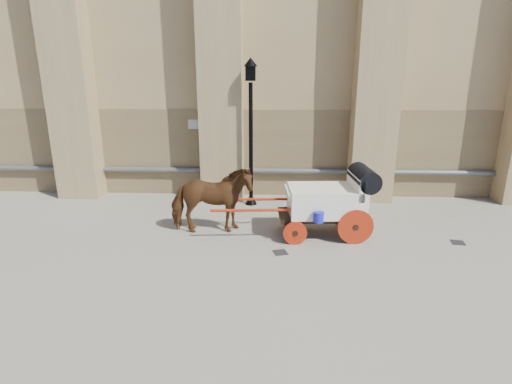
{
  "coord_description": "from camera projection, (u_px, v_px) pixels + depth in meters",
  "views": [
    {
      "loc": [
        0.76,
        -9.7,
        4.14
      ],
      "look_at": [
        0.29,
        0.36,
        1.17
      ],
      "focal_mm": 28.0,
      "sensor_mm": 36.0,
      "label": 1
    }
  ],
  "objects": [
    {
      "name": "ground",
      "position": [
        244.0,
        238.0,
        10.5
      ],
      "size": [
        90.0,
        90.0,
        0.0
      ],
      "primitive_type": "plane",
      "color": "slate",
      "rests_on": "ground"
    },
    {
      "name": "horse",
      "position": [
        211.0,
        200.0,
        10.63
      ],
      "size": [
        2.29,
        1.26,
        1.84
      ],
      "primitive_type": "imported",
      "rotation": [
        0.0,
        0.0,
        1.7
      ],
      "color": "#573115",
      "rests_on": "ground"
    },
    {
      "name": "carriage",
      "position": [
        331.0,
        199.0,
        10.46
      ],
      "size": [
        4.31,
        1.6,
        1.86
      ],
      "rotation": [
        0.0,
        0.0,
        0.07
      ],
      "color": "black",
      "rests_on": "ground"
    },
    {
      "name": "street_lamp",
      "position": [
        251.0,
        129.0,
        12.58
      ],
      "size": [
        0.43,
        0.43,
        4.64
      ],
      "color": "black",
      "rests_on": "ground"
    },
    {
      "name": "drain_grate_near",
      "position": [
        280.0,
        252.0,
        9.64
      ],
      "size": [
        0.4,
        0.4,
        0.01
      ],
      "primitive_type": "cube",
      "rotation": [
        0.0,
        0.0,
        0.32
      ],
      "color": "black",
      "rests_on": "ground"
    },
    {
      "name": "drain_grate_far",
      "position": [
        458.0,
        242.0,
        10.21
      ],
      "size": [
        0.37,
        0.37,
        0.01
      ],
      "primitive_type": "cube",
      "rotation": [
        0.0,
        0.0,
        -0.17
      ],
      "color": "black",
      "rests_on": "ground"
    }
  ]
}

